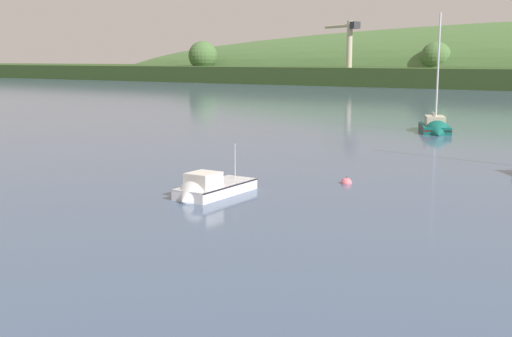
# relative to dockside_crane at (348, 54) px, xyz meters

# --- Properties ---
(dockside_crane) EXTENTS (13.32, 9.06, 18.12)m
(dockside_crane) POSITION_rel_dockside_crane_xyz_m (0.00, 0.00, 0.00)
(dockside_crane) COLOR #4C4C51
(dockside_crane) RESTS_ON ground
(sailboat_near_mooring) EXTENTS (5.06, 8.24, 13.49)m
(sailboat_near_mooring) POSITION_rel_dockside_crane_xyz_m (49.65, -108.66, -8.59)
(sailboat_near_mooring) COLOR #0F564C
(sailboat_near_mooring) RESTS_ON ground
(fishing_boat_moored) EXTENTS (2.59, 5.88, 3.51)m
(fishing_boat_moored) POSITION_rel_dockside_crane_xyz_m (45.84, -146.75, -8.61)
(fishing_boat_moored) COLOR white
(fishing_boat_moored) RESTS_ON ground
(mooring_buoy_midchannel) EXTENTS (0.71, 0.71, 0.79)m
(mooring_buoy_midchannel) POSITION_rel_dockside_crane_xyz_m (51.28, -139.55, -8.89)
(mooring_buoy_midchannel) COLOR #E06675
(mooring_buoy_midchannel) RESTS_ON ground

